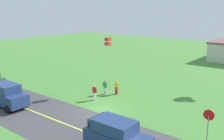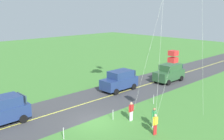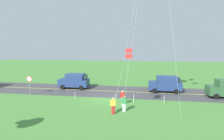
# 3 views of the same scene
# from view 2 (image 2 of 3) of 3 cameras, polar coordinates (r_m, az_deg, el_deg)

# --- Properties ---
(ground_plane) EXTENTS (120.00, 120.00, 0.10)m
(ground_plane) POSITION_cam_2_polar(r_m,az_deg,el_deg) (22.12, -3.70, -11.25)
(ground_plane) COLOR #478438
(asphalt_road) EXTENTS (120.00, 7.00, 0.00)m
(asphalt_road) POSITION_cam_2_polar(r_m,az_deg,el_deg) (25.06, -9.68, -8.29)
(asphalt_road) COLOR #424244
(asphalt_road) RESTS_ON ground
(road_centre_stripe) EXTENTS (120.00, 0.16, 0.00)m
(road_centre_stripe) POSITION_cam_2_polar(r_m,az_deg,el_deg) (25.06, -9.68, -8.28)
(road_centre_stripe) COLOR #E5E04C
(road_centre_stripe) RESTS_ON asphalt_road
(car_suv_foreground) EXTENTS (4.40, 2.12, 2.24)m
(car_suv_foreground) POSITION_cam_2_polar(r_m,az_deg,el_deg) (23.00, -22.82, -8.08)
(car_suv_foreground) COLOR navy
(car_suv_foreground) RESTS_ON ground
(car_parked_west_near) EXTENTS (4.40, 2.12, 2.24)m
(car_parked_west_near) POSITION_cam_2_polar(r_m,az_deg,el_deg) (29.92, 1.65, -2.23)
(car_parked_west_near) COLOR navy
(car_parked_west_near) RESTS_ON ground
(car_parked_west_far) EXTENTS (4.40, 2.12, 2.24)m
(car_parked_west_far) POSITION_cam_2_polar(r_m,az_deg,el_deg) (34.21, 12.25, -0.57)
(car_parked_west_far) COLOR #2D5633
(car_parked_west_far) RESTS_ON ground
(person_adult_near) EXTENTS (0.58, 0.22, 1.60)m
(person_adult_near) POSITION_cam_2_polar(r_m,az_deg,el_deg) (19.95, 9.30, -11.34)
(person_adult_near) COLOR red
(person_adult_near) RESTS_ON ground
(person_adult_companion) EXTENTS (0.58, 0.22, 1.60)m
(person_adult_companion) POSITION_cam_2_polar(r_m,az_deg,el_deg) (21.11, 9.06, -9.92)
(person_adult_companion) COLOR silver
(person_adult_companion) RESTS_ON ground
(person_child_watcher) EXTENTS (0.58, 0.22, 1.60)m
(person_child_watcher) POSITION_cam_2_polar(r_m,az_deg,el_deg) (22.07, 4.16, -8.74)
(person_child_watcher) COLOR silver
(person_child_watcher) RESTS_ON ground
(kite_blue_mid) EXTENTS (0.75, 1.41, 6.14)m
(kite_blue_mid) POSITION_cam_2_polar(r_m,az_deg,el_deg) (19.48, 13.02, 2.82)
(kite_blue_mid) COLOR silver
(kite_blue_mid) RESTS_ON ground
(fence_post_0) EXTENTS (0.05, 0.05, 0.90)m
(fence_post_0) POSITION_cam_2_polar(r_m,az_deg,el_deg) (26.17, 8.97, -6.28)
(fence_post_0) COLOR silver
(fence_post_0) RESTS_ON ground
(fence_post_1) EXTENTS (0.05, 0.05, 0.90)m
(fence_post_1) POSITION_cam_2_polar(r_m,az_deg,el_deg) (23.71, 3.96, -8.22)
(fence_post_1) COLOR silver
(fence_post_1) RESTS_ON ground
(fence_post_2) EXTENTS (0.05, 0.05, 0.90)m
(fence_post_2) POSITION_cam_2_polar(r_m,az_deg,el_deg) (22.29, 0.21, -9.63)
(fence_post_2) COLOR silver
(fence_post_2) RESTS_ON ground
(fence_post_3) EXTENTS (0.05, 0.05, 0.90)m
(fence_post_3) POSITION_cam_2_polar(r_m,az_deg,el_deg) (19.52, -10.40, -13.30)
(fence_post_3) COLOR silver
(fence_post_3) RESTS_ON ground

